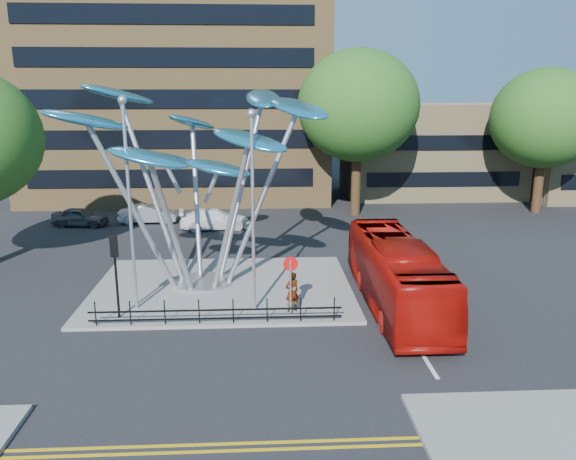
{
  "coord_description": "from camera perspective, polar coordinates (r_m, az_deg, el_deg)",
  "views": [
    {
      "loc": [
        0.75,
        -19.15,
        9.14
      ],
      "look_at": [
        1.97,
        4.0,
        3.35
      ],
      "focal_mm": 35.0,
      "sensor_mm": 36.0,
      "label": 1
    }
  ],
  "objects": [
    {
      "name": "parked_car_right",
      "position": [
        38.22,
        -7.43,
        1.12
      ],
      "size": [
        4.91,
        2.46,
        1.37
      ],
      "primitive_type": "imported",
      "rotation": [
        0.0,
        0.0,
        1.69
      ],
      "color": "white",
      "rests_on": "ground"
    },
    {
      "name": "pedestrian",
      "position": [
        23.44,
        0.41,
        -6.29
      ],
      "size": [
        0.74,
        0.64,
        1.71
      ],
      "primitive_type": "imported",
      "rotation": [
        0.0,
        0.0,
        3.6
      ],
      "color": "gray",
      "rests_on": "traffic_island"
    },
    {
      "name": "street_lamp_left",
      "position": [
        23.55,
        -15.9,
        4.24
      ],
      "size": [
        0.36,
        0.36,
        8.8
      ],
      "color": "#9EA0A5",
      "rests_on": "traffic_island"
    },
    {
      "name": "double_yellow_near",
      "position": [
        16.03,
        -5.52,
        -20.8
      ],
      "size": [
        40.0,
        0.12,
        0.01
      ],
      "primitive_type": "cube",
      "color": "gold",
      "rests_on": "ground"
    },
    {
      "name": "parked_car_left",
      "position": [
        41.29,
        -20.35,
        1.26
      ],
      "size": [
        3.95,
        2.04,
        1.29
      ],
      "primitive_type": "imported",
      "rotation": [
        0.0,
        0.0,
        1.43
      ],
      "color": "#43474B",
      "rests_on": "ground"
    },
    {
      "name": "brick_tower",
      "position": [
        51.92,
        -11.17,
        20.25
      ],
      "size": [
        25.0,
        15.0,
        30.0
      ],
      "primitive_type": "cube",
      "color": "olive",
      "rests_on": "ground"
    },
    {
      "name": "low_building_near",
      "position": [
        51.72,
        14.28,
        7.89
      ],
      "size": [
        15.0,
        8.0,
        8.0
      ],
      "primitive_type": "cube",
      "color": "tan",
      "rests_on": "ground"
    },
    {
      "name": "tree_far",
      "position": [
        46.36,
        24.69,
        10.26
      ],
      "size": [
        8.0,
        8.0,
        10.81
      ],
      "color": "black",
      "rests_on": "ground"
    },
    {
      "name": "tree_right",
      "position": [
        41.8,
        7.14,
        12.4
      ],
      "size": [
        8.8,
        8.8,
        12.11
      ],
      "color": "black",
      "rests_on": "ground"
    },
    {
      "name": "traffic_light_island",
      "position": [
        23.33,
        -17.18,
        -2.86
      ],
      "size": [
        0.28,
        0.18,
        3.42
      ],
      "color": "black",
      "rests_on": "traffic_island"
    },
    {
      "name": "ground",
      "position": [
        21.23,
        -4.84,
        -11.53
      ],
      "size": [
        120.0,
        120.0,
        0.0
      ],
      "primitive_type": "plane",
      "color": "black",
      "rests_on": "ground"
    },
    {
      "name": "traffic_island",
      "position": [
        26.79,
        -6.62,
        -5.85
      ],
      "size": [
        12.0,
        9.0,
        0.15
      ],
      "primitive_type": "cube",
      "color": "slate",
      "rests_on": "ground"
    },
    {
      "name": "no_entry_sign_island",
      "position": [
        22.9,
        0.27,
        -4.63
      ],
      "size": [
        0.6,
        0.1,
        2.45
      ],
      "color": "#9EA0A5",
      "rests_on": "traffic_island"
    },
    {
      "name": "pedestrian_railing_front",
      "position": [
        22.62,
        -7.31,
        -8.42
      ],
      "size": [
        10.0,
        0.06,
        1.0
      ],
      "color": "black",
      "rests_on": "traffic_island"
    },
    {
      "name": "red_bus",
      "position": [
        24.61,
        10.92,
        -4.37
      ],
      "size": [
        2.52,
        10.63,
        2.96
      ],
      "primitive_type": "imported",
      "rotation": [
        0.0,
        0.0,
        -0.0
      ],
      "color": "#A00C07",
      "rests_on": "ground"
    },
    {
      "name": "parked_car_mid",
      "position": [
        40.79,
        -14.05,
        1.59
      ],
      "size": [
        4.04,
        1.57,
        1.31
      ],
      "primitive_type": "imported",
      "rotation": [
        0.0,
        0.0,
        1.62
      ],
      "color": "#AEB2B6",
      "rests_on": "ground"
    },
    {
      "name": "leaf_sculpture",
      "position": [
        26.08,
        -9.32,
        8.85
      ],
      "size": [
        12.72,
        9.54,
        9.51
      ],
      "color": "#9EA0A5",
      "rests_on": "traffic_island"
    },
    {
      "name": "double_yellow_far",
      "position": [
        15.78,
        -5.56,
        -21.42
      ],
      "size": [
        40.0,
        0.12,
        0.01
      ],
      "primitive_type": "cube",
      "color": "gold",
      "rests_on": "ground"
    },
    {
      "name": "street_lamp_right",
      "position": [
        22.52,
        -3.61,
        3.64
      ],
      "size": [
        0.36,
        0.36,
        8.3
      ],
      "color": "#9EA0A5",
      "rests_on": "traffic_island"
    }
  ]
}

